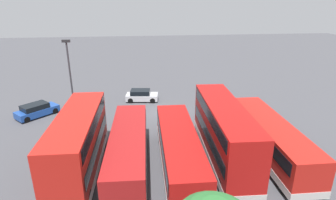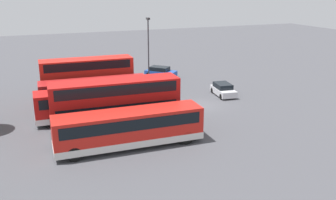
{
  "view_description": "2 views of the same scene",
  "coord_description": "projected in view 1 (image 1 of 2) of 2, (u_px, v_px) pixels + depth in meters",
  "views": [
    {
      "loc": [
        3.09,
        28.38,
        11.99
      ],
      "look_at": [
        -0.28,
        1.2,
        1.95
      ],
      "focal_mm": 29.4,
      "sensor_mm": 36.0,
      "label": 1
    },
    {
      "loc": [
        -33.73,
        17.27,
        12.24
      ],
      "look_at": [
        -1.2,
        4.16,
        1.43
      ],
      "focal_mm": 39.63,
      "sensor_mm": 36.0,
      "label": 2
    }
  ],
  "objects": [
    {
      "name": "car_hatchback_silver",
      "position": [
        37.0,
        110.0,
        29.79
      ],
      "size": [
        4.36,
        4.28,
        1.43
      ],
      "color": "#1E479E",
      "rests_on": "ground"
    },
    {
      "name": "lamp_post_tall",
      "position": [
        71.0,
        79.0,
        25.73
      ],
      "size": [
        0.7,
        0.3,
        8.62
      ],
      "color": "#38383D",
      "rests_on": "ground"
    },
    {
      "name": "bus_single_deck_near_end",
      "position": [
        270.0,
        137.0,
        21.96
      ],
      "size": [
        2.91,
        11.8,
        2.95
      ],
      "color": "red",
      "rests_on": "ground"
    },
    {
      "name": "bus_double_decker_second",
      "position": [
        224.0,
        131.0,
        21.17
      ],
      "size": [
        3.13,
        11.27,
        4.55
      ],
      "color": "#B71411",
      "rests_on": "ground"
    },
    {
      "name": "bus_single_deck_third",
      "position": [
        179.0,
        150.0,
        20.16
      ],
      "size": [
        2.94,
        11.51,
        2.95
      ],
      "color": "#B71411",
      "rests_on": "ground"
    },
    {
      "name": "car_small_green",
      "position": [
        142.0,
        96.0,
        34.33
      ],
      "size": [
        4.11,
        2.27,
        1.43
      ],
      "color": "silver",
      "rests_on": "ground"
    },
    {
      "name": "bus_double_decker_fifth",
      "position": [
        79.0,
        143.0,
        19.44
      ],
      "size": [
        2.92,
        10.24,
        4.55
      ],
      "color": "red",
      "rests_on": "ground"
    },
    {
      "name": "ground_plane",
      "position": [
        164.0,
        113.0,
        30.93
      ],
      "size": [
        140.0,
        140.0,
        0.0
      ],
      "primitive_type": "plane",
      "color": "#47474C"
    },
    {
      "name": "bus_single_deck_fourth",
      "position": [
        129.0,
        149.0,
        20.21
      ],
      "size": [
        3.1,
        11.33,
        2.95
      ],
      "color": "#A51919",
      "rests_on": "ground"
    }
  ]
}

